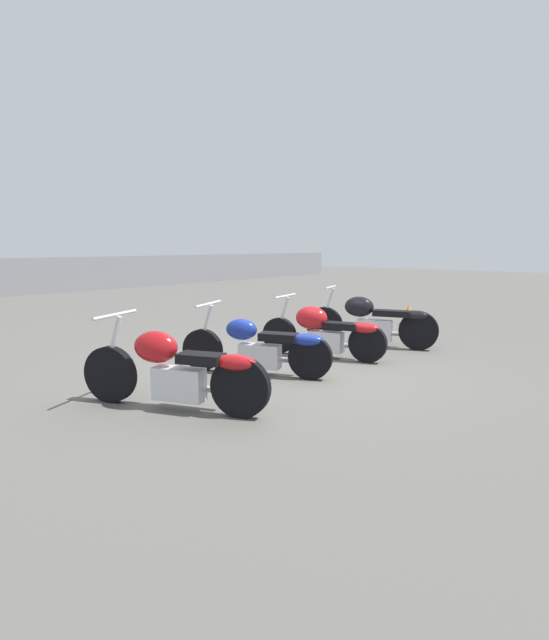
{
  "coord_description": "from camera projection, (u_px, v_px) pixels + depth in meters",
  "views": [
    {
      "loc": [
        -5.36,
        -4.25,
        1.69
      ],
      "look_at": [
        0.0,
        0.27,
        0.65
      ],
      "focal_mm": 28.0,
      "sensor_mm": 36.0,
      "label": 1
    }
  ],
  "objects": [
    {
      "name": "motorcycle_slot_1",
      "position": [
        259.0,
        347.0,
        6.56
      ],
      "size": [
        1.03,
        1.98,
        0.94
      ],
      "rotation": [
        0.0,
        0.0,
        0.38
      ],
      "color": "black",
      "rests_on": "ground_plane"
    },
    {
      "name": "ground_plane",
      "position": [
        289.0,
        367.0,
        7.01
      ],
      "size": [
        60.0,
        60.0,
        0.0
      ],
      "primitive_type": "plane",
      "color": "#5B5954"
    },
    {
      "name": "traffic_cone_near",
      "position": [
        408.0,
        315.0,
        10.83
      ],
      "size": [
        0.31,
        0.31,
        0.43
      ],
      "color": "orange",
      "rests_on": "ground_plane"
    },
    {
      "name": "motorcycle_slot_0",
      "position": [
        175.0,
        370.0,
        5.15
      ],
      "size": [
        1.02,
        2.04,
        0.99
      ],
      "rotation": [
        0.0,
        0.0,
        0.37
      ],
      "color": "black",
      "rests_on": "ground_plane"
    },
    {
      "name": "motorcycle_slot_2",
      "position": [
        323.0,
        331.0,
        7.58
      ],
      "size": [
        0.76,
        1.99,
        0.93
      ],
      "rotation": [
        0.0,
        0.0,
        0.22
      ],
      "color": "black",
      "rests_on": "ground_plane"
    },
    {
      "name": "motorcycle_slot_3",
      "position": [
        372.0,
        321.0,
        8.42
      ],
      "size": [
        0.88,
        2.16,
        1.0
      ],
      "rotation": [
        0.0,
        0.0,
        0.31
      ],
      "color": "black",
      "rests_on": "ground_plane"
    }
  ]
}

